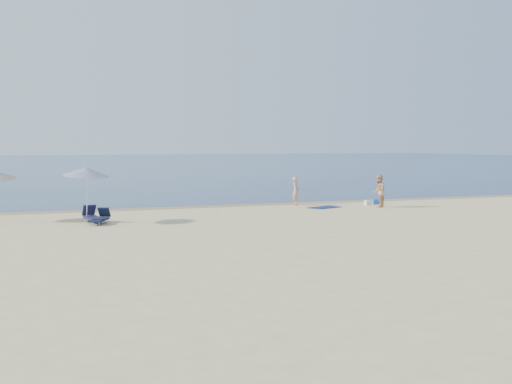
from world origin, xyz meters
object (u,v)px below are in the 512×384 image
Objects in this scene: person_right at (379,191)px; person_left at (296,191)px; umbrella_near at (86,172)px; blue_cooler at (376,202)px.

person_left is at bearing -82.82° from person_right.
person_right reaches higher than person_left.
umbrella_near reaches higher than person_right.
blue_cooler is 0.16× the size of umbrella_near.
umbrella_near is at bearing -163.47° from blue_cooler.
blue_cooler is at bearing -8.10° from umbrella_near.
person_left is 4.00× the size of blue_cooler.
person_right is 4.43× the size of blue_cooler.
person_left is at bearing 0.26° from umbrella_near.
blue_cooler is 16.87m from umbrella_near.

